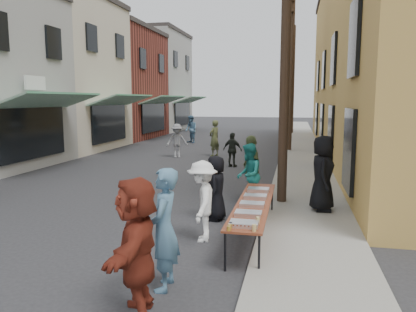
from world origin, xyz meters
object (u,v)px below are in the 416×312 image
at_px(serving_table, 254,204).
at_px(guest_front_a, 216,188).
at_px(utility_pole_near, 286,40).
at_px(utility_pole_mid, 291,71).
at_px(catering_tray_sausage, 244,224).
at_px(server, 323,173).
at_px(utility_pole_far, 293,81).
at_px(guest_front_c, 248,175).

bearing_deg(serving_table, guest_front_a, 134.21).
xyz_separation_m(utility_pole_near, utility_pole_mid, (0.00, 12.00, 0.00)).
bearing_deg(catering_tray_sausage, server, 67.77).
bearing_deg(utility_pole_far, utility_pole_near, -90.00).
distance_m(utility_pole_near, server, 3.67).
bearing_deg(catering_tray_sausage, guest_front_c, 95.49).
relative_size(utility_pole_far, serving_table, 2.25).
xyz_separation_m(utility_pole_mid, guest_front_c, (-0.90, -12.36, -3.63)).
xyz_separation_m(serving_table, guest_front_a, (-1.03, 1.06, 0.08)).
bearing_deg(guest_front_c, serving_table, 7.70).
relative_size(catering_tray_sausage, guest_front_c, 0.29).
bearing_deg(guest_front_c, catering_tray_sausage, 4.15).
bearing_deg(serving_table, server, 53.93).
height_order(utility_pole_mid, guest_front_c, utility_pole_mid).
height_order(serving_table, catering_tray_sausage, catering_tray_sausage).
relative_size(utility_pole_mid, catering_tray_sausage, 18.00).
xyz_separation_m(utility_pole_far, guest_front_c, (-0.90, -24.36, -3.63)).
bearing_deg(utility_pole_mid, catering_tray_sausage, -91.73).
xyz_separation_m(catering_tray_sausage, server, (1.54, 3.76, 0.28)).
height_order(utility_pole_near, utility_pole_far, same).
distance_m(guest_front_a, guest_front_c, 1.59).
xyz_separation_m(serving_table, server, (1.54, 2.11, 0.35)).
bearing_deg(utility_pole_near, server, -36.36).
bearing_deg(utility_pole_near, utility_pole_far, 90.00).
relative_size(catering_tray_sausage, guest_front_a, 0.32).
bearing_deg(guest_front_a, catering_tray_sausage, 16.21).
distance_m(utility_pole_mid, utility_pole_far, 12.00).
relative_size(catering_tray_sausage, server, 0.26).
bearing_deg(utility_pole_far, serving_table, -91.07).
xyz_separation_m(utility_pole_mid, serving_table, (-0.50, -14.87, -3.79)).
bearing_deg(server, guest_front_c, 80.17).
xyz_separation_m(serving_table, catering_tray_sausage, (-0.00, -1.65, 0.08)).
bearing_deg(server, guest_front_a, 114.23).
bearing_deg(utility_pole_mid, server, -85.35).
height_order(guest_front_c, server, server).
xyz_separation_m(utility_pole_far, catering_tray_sausage, (-0.50, -28.52, -3.71)).
relative_size(utility_pole_near, guest_front_c, 5.16).
height_order(serving_table, guest_front_a, guest_front_a).
relative_size(utility_pole_near, serving_table, 2.25).
height_order(utility_pole_near, serving_table, utility_pole_near).
relative_size(serving_table, catering_tray_sausage, 8.00).
xyz_separation_m(guest_front_a, server, (2.57, 1.05, 0.28)).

